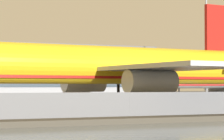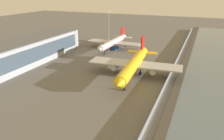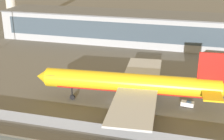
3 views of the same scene
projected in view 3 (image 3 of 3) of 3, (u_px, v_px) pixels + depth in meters
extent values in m
plane|color=#66635E|center=(114.00, 102.00, 81.28)|extent=(500.00, 500.00, 0.00)
cube|color=slate|center=(94.00, 128.00, 66.37)|extent=(280.00, 0.08, 2.64)
cylinder|color=slate|center=(94.00, 128.00, 66.37)|extent=(0.10, 0.10, 2.64)
cylinder|color=yellow|center=(130.00, 83.00, 77.66)|extent=(43.88, 8.29, 4.86)
cone|color=yellow|center=(43.00, 77.00, 81.73)|extent=(3.51, 4.85, 4.61)
cube|color=#232D3D|center=(54.00, 75.00, 80.97)|extent=(2.99, 4.33, 1.46)
cube|color=red|center=(130.00, 88.00, 78.13)|extent=(37.28, 6.80, 0.87)
cube|color=#B7BABF|center=(133.00, 105.00, 67.86)|extent=(11.22, 21.63, 0.49)
cube|color=#B7BABF|center=(143.00, 71.00, 87.12)|extent=(11.22, 21.63, 0.49)
cylinder|color=#B7BABF|center=(128.00, 107.00, 70.18)|extent=(6.30, 3.15, 2.67)
cylinder|color=#B7BABF|center=(137.00, 78.00, 86.37)|extent=(6.30, 3.15, 2.67)
cube|color=red|center=(212.00, 70.00, 72.59)|extent=(6.57, 1.10, 8.26)
cube|color=yellow|center=(212.00, 94.00, 70.63)|extent=(4.96, 8.00, 0.39)
cube|color=yellow|center=(208.00, 81.00, 77.69)|extent=(4.96, 8.00, 0.39)
cylinder|color=black|center=(72.00, 92.00, 81.69)|extent=(0.34, 0.34, 2.84)
cylinder|color=black|center=(72.00, 97.00, 82.19)|extent=(1.40, 0.64, 1.36)
cylinder|color=black|center=(141.00, 102.00, 76.13)|extent=(0.39, 0.39, 2.84)
cylinder|color=black|center=(141.00, 108.00, 76.63)|extent=(1.65, 1.21, 1.56)
cylinder|color=black|center=(143.00, 94.00, 80.82)|extent=(0.39, 0.39, 2.84)
cylinder|color=black|center=(143.00, 99.00, 81.32)|extent=(1.65, 1.21, 1.56)
cone|color=silver|center=(212.00, 61.00, 97.55)|extent=(2.60, 3.74, 3.70)
cube|color=#232D3D|center=(221.00, 60.00, 96.70)|extent=(2.20, 3.35, 1.17)
cube|color=white|center=(187.00, 104.00, 78.40)|extent=(3.36, 1.95, 1.11)
cube|color=#283847|center=(189.00, 101.00, 77.98)|extent=(1.26, 1.40, 0.50)
cylinder|color=black|center=(192.00, 105.00, 78.79)|extent=(0.72, 0.30, 0.70)
cylinder|color=black|center=(191.00, 107.00, 77.60)|extent=(0.72, 0.30, 0.70)
cylinder|color=black|center=(184.00, 103.00, 79.47)|extent=(0.72, 0.30, 0.70)
cylinder|color=black|center=(183.00, 106.00, 78.29)|extent=(0.72, 0.30, 0.70)
cylinder|color=beige|center=(11.00, 0.00, 153.12)|extent=(4.90, 4.90, 29.82)
cube|color=#9EA3AD|center=(120.00, 27.00, 135.19)|extent=(102.78, 19.24, 12.20)
cube|color=#3D4C5B|center=(114.00, 31.00, 126.21)|extent=(94.55, 0.16, 7.32)
cube|color=#5B5E63|center=(120.00, 13.00, 132.96)|extent=(103.38, 19.84, 0.50)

